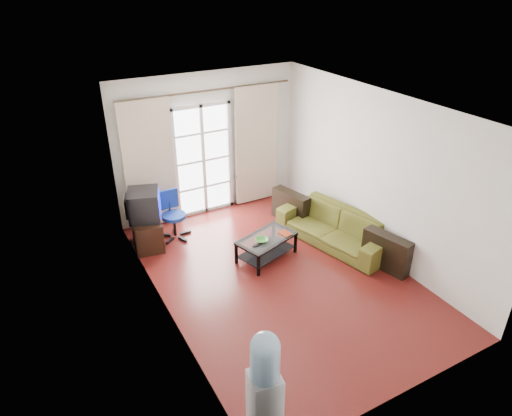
{
  "coord_description": "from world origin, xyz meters",
  "views": [
    {
      "loc": [
        -3.12,
        -4.96,
        4.29
      ],
      "look_at": [
        -0.22,
        0.35,
        1.09
      ],
      "focal_mm": 32.0,
      "sensor_mm": 36.0,
      "label": 1
    }
  ],
  "objects_px": {
    "sofa": "(334,227)",
    "coffee_table": "(266,245)",
    "water_cooler": "(265,389)",
    "tv_stand": "(147,233)",
    "crt_tv": "(143,205)",
    "task_chair": "(174,224)"
  },
  "relations": [
    {
      "from": "sofa",
      "to": "water_cooler",
      "type": "relative_size",
      "value": 1.54
    },
    {
      "from": "task_chair",
      "to": "tv_stand",
      "type": "bearing_deg",
      "value": -172.97
    },
    {
      "from": "coffee_table",
      "to": "water_cooler",
      "type": "bearing_deg",
      "value": -120.23
    },
    {
      "from": "sofa",
      "to": "coffee_table",
      "type": "xyz_separation_m",
      "value": [
        -1.28,
        0.14,
        -0.05
      ]
    },
    {
      "from": "sofa",
      "to": "water_cooler",
      "type": "height_order",
      "value": "water_cooler"
    },
    {
      "from": "coffee_table",
      "to": "crt_tv",
      "type": "bearing_deg",
      "value": 139.46
    },
    {
      "from": "sofa",
      "to": "coffee_table",
      "type": "relative_size",
      "value": 2.01
    },
    {
      "from": "sofa",
      "to": "crt_tv",
      "type": "bearing_deg",
      "value": -131.71
    },
    {
      "from": "task_chair",
      "to": "sofa",
      "type": "bearing_deg",
      "value": -34.68
    },
    {
      "from": "tv_stand",
      "to": "task_chair",
      "type": "relative_size",
      "value": 0.82
    },
    {
      "from": "water_cooler",
      "to": "tv_stand",
      "type": "bearing_deg",
      "value": 97.94
    },
    {
      "from": "sofa",
      "to": "task_chair",
      "type": "xyz_separation_m",
      "value": [
        -2.38,
        1.53,
        -0.05
      ]
    },
    {
      "from": "sofa",
      "to": "tv_stand",
      "type": "xyz_separation_m",
      "value": [
        -2.89,
        1.46,
        -0.04
      ]
    },
    {
      "from": "coffee_table",
      "to": "water_cooler",
      "type": "distance_m",
      "value": 3.36
    },
    {
      "from": "coffee_table",
      "to": "crt_tv",
      "type": "xyz_separation_m",
      "value": [
        -1.61,
        1.38,
        0.51
      ]
    },
    {
      "from": "sofa",
      "to": "water_cooler",
      "type": "distance_m",
      "value": 4.05
    },
    {
      "from": "coffee_table",
      "to": "task_chair",
      "type": "distance_m",
      "value": 1.77
    },
    {
      "from": "coffee_table",
      "to": "crt_tv",
      "type": "height_order",
      "value": "crt_tv"
    },
    {
      "from": "tv_stand",
      "to": "crt_tv",
      "type": "distance_m",
      "value": 0.51
    },
    {
      "from": "coffee_table",
      "to": "tv_stand",
      "type": "distance_m",
      "value": 2.08
    },
    {
      "from": "coffee_table",
      "to": "water_cooler",
      "type": "height_order",
      "value": "water_cooler"
    },
    {
      "from": "water_cooler",
      "to": "task_chair",
      "type": "bearing_deg",
      "value": 91.12
    }
  ]
}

